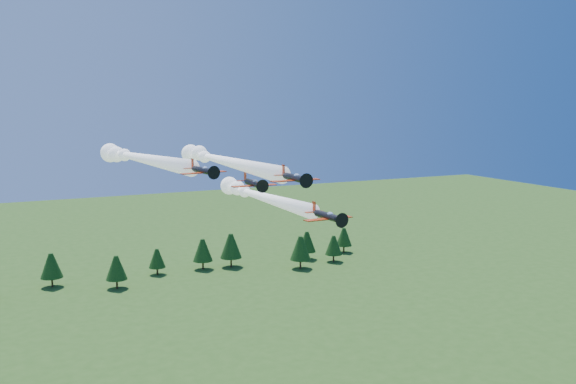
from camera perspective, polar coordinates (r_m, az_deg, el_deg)
name	(u,v)px	position (r m, az deg, el deg)	size (l,w,h in m)	color
plane_lead	(221,160)	(115.77, -5.96, 2.85)	(7.12, 54.34, 3.70)	black
plane_left	(137,157)	(116.33, -13.24, 3.02)	(11.05, 46.26, 3.70)	black
plane_right	(258,195)	(121.32, -2.66, -0.31)	(8.18, 45.12, 3.70)	black
plane_slot	(253,183)	(101.16, -3.09, 0.77)	(7.34, 8.01, 2.60)	black
treeline	(148,259)	(208.48, -12.31, -5.85)	(174.77, 20.40, 11.48)	#382314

